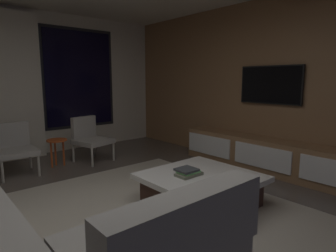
% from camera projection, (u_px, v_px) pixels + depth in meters
% --- Properties ---
extents(floor, '(9.20, 9.20, 0.00)m').
position_uv_depth(floor, '(118.00, 238.00, 2.62)').
color(floor, '#564C44').
extents(back_wall_with_window, '(6.60, 0.30, 2.70)m').
position_uv_depth(back_wall_with_window, '(5.00, 85.00, 5.06)').
color(back_wall_with_window, beige).
rests_on(back_wall_with_window, floor).
extents(media_wall, '(0.12, 7.80, 2.70)m').
position_uv_depth(media_wall, '(289.00, 85.00, 4.38)').
color(media_wall, '#8E6642').
rests_on(media_wall, floor).
extents(area_rug, '(3.20, 3.80, 0.01)m').
position_uv_depth(area_rug, '(155.00, 229.00, 2.77)').
color(area_rug, '#ADA391').
rests_on(area_rug, floor).
extents(coffee_table, '(1.16, 1.16, 0.36)m').
position_uv_depth(coffee_table, '(201.00, 189.00, 3.29)').
color(coffee_table, '#3E251C').
rests_on(coffee_table, floor).
extents(book_stack_on_coffee_table, '(0.30, 0.22, 0.08)m').
position_uv_depth(book_stack_on_coffee_table, '(188.00, 172.00, 3.24)').
color(book_stack_on_coffee_table, '#6B6E59').
rests_on(book_stack_on_coffee_table, coffee_table).
extents(accent_chair_near_window, '(0.66, 0.67, 0.78)m').
position_uv_depth(accent_chair_near_window, '(90.00, 137.00, 5.08)').
color(accent_chair_near_window, '#B2ADA0').
rests_on(accent_chair_near_window, floor).
extents(accent_chair_by_curtain, '(0.56, 0.58, 0.78)m').
position_uv_depth(accent_chair_by_curtain, '(15.00, 146.00, 4.35)').
color(accent_chair_by_curtain, '#B2ADA0').
rests_on(accent_chair_by_curtain, floor).
extents(side_stool, '(0.32, 0.32, 0.46)m').
position_uv_depth(side_stool, '(57.00, 144.00, 4.73)').
color(side_stool, '#BF4C1E').
rests_on(side_stool, floor).
extents(media_console, '(0.46, 3.10, 0.52)m').
position_uv_depth(media_console, '(272.00, 157.00, 4.41)').
color(media_console, '#8E6642').
rests_on(media_console, floor).
extents(mounted_tv, '(0.05, 1.03, 0.60)m').
position_uv_depth(mounted_tv, '(270.00, 85.00, 4.50)').
color(mounted_tv, black).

